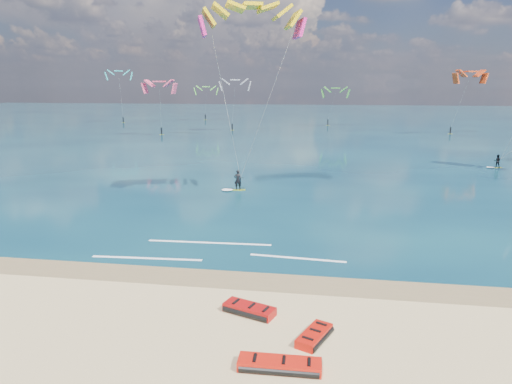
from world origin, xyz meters
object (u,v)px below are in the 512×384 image
packed_kite_left (280,369)px  kitesurfer_main (245,93)px  packed_kite_mid (249,313)px  packed_kite_right (314,340)px

packed_kite_left → kitesurfer_main: kitesurfer_main is taller
packed_kite_mid → kitesurfer_main: kitesurfer_main is taller
packed_kite_left → packed_kite_right: bearing=60.1°
packed_kite_right → kitesurfer_main: (-6.63, 22.20, 9.07)m
packed_kite_mid → kitesurfer_main: size_ratio=0.15×
packed_kite_left → packed_kite_mid: packed_kite_mid is taller
packed_kite_left → kitesurfer_main: size_ratio=0.18×
packed_kite_right → packed_kite_left: bearing=174.8°
packed_kite_mid → packed_kite_right: 3.34m
packed_kite_left → packed_kite_mid: (-1.71, 3.81, 0.00)m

